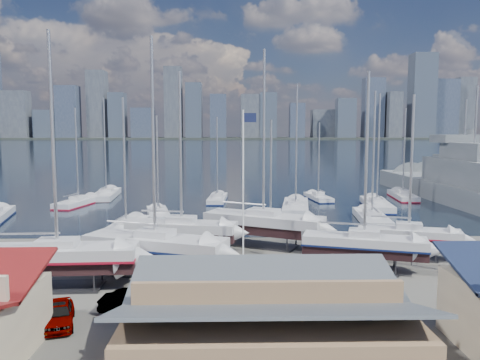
{
  "coord_description": "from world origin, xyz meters",
  "views": [
    {
      "loc": [
        -1.67,
        -45.57,
        10.54
      ],
      "look_at": [
        -0.4,
        8.0,
        4.91
      ],
      "focal_mm": 35.0,
      "sensor_mm": 36.0,
      "label": 1
    }
  ],
  "objects_px": {
    "naval_ship_east": "(472,193)",
    "flagpole": "(244,175)",
    "car_a": "(59,314)",
    "naval_ship_west": "(462,179)"
  },
  "relations": [
    {
      "from": "naval_ship_east",
      "to": "flagpole",
      "type": "distance_m",
      "value": 44.49
    },
    {
      "from": "car_a",
      "to": "flagpole",
      "type": "height_order",
      "value": "flagpole"
    },
    {
      "from": "naval_ship_west",
      "to": "flagpole",
      "type": "height_order",
      "value": "naval_ship_west"
    },
    {
      "from": "naval_ship_east",
      "to": "car_a",
      "type": "height_order",
      "value": "naval_ship_east"
    },
    {
      "from": "naval_ship_east",
      "to": "flagpole",
      "type": "bearing_deg",
      "value": 129.08
    },
    {
      "from": "naval_ship_east",
      "to": "naval_ship_west",
      "type": "relative_size",
      "value": 1.24
    },
    {
      "from": "naval_ship_east",
      "to": "naval_ship_west",
      "type": "xyz_separation_m",
      "value": [
        8.82,
        20.19,
        -0.01
      ]
    },
    {
      "from": "naval_ship_east",
      "to": "flagpole",
      "type": "relative_size",
      "value": 4.31
    },
    {
      "from": "car_a",
      "to": "flagpole",
      "type": "bearing_deg",
      "value": 32.56
    },
    {
      "from": "car_a",
      "to": "naval_ship_east",
      "type": "bearing_deg",
      "value": 26.25
    }
  ]
}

